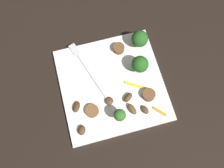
{
  "coord_description": "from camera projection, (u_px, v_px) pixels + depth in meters",
  "views": [
    {
      "loc": [
        -0.2,
        0.05,
        0.61
      ],
      "look_at": [
        0.0,
        0.0,
        0.01
      ],
      "focal_mm": 39.74,
      "sensor_mm": 36.0,
      "label": 1
    }
  ],
  "objects": [
    {
      "name": "ground_plane",
      "position": [
        112.0,
        85.0,
        0.64
      ],
      "size": [
        1.4,
        1.4,
        0.0
      ],
      "primitive_type": "plane",
      "color": "black"
    },
    {
      "name": "mushroom_3",
      "position": [
        128.0,
        97.0,
        0.61
      ],
      "size": [
        0.03,
        0.03,
        0.01
      ],
      "primitive_type": "ellipsoid",
      "rotation": [
        0.0,
        0.0,
        5.39
      ],
      "color": "#4C331E",
      "rests_on": "plate"
    },
    {
      "name": "mushroom_2",
      "position": [
        76.0,
        107.0,
        0.61
      ],
      "size": [
        0.03,
        0.03,
        0.01
      ],
      "primitive_type": "ellipsoid",
      "rotation": [
        0.0,
        0.0,
        2.65
      ],
      "color": "#422B19",
      "rests_on": "plate"
    },
    {
      "name": "mushroom_1",
      "position": [
        82.0,
        130.0,
        0.59
      ],
      "size": [
        0.03,
        0.03,
        0.01
      ],
      "primitive_type": "ellipsoid",
      "rotation": [
        0.0,
        0.0,
        2.8
      ],
      "color": "#4C331E",
      "rests_on": "plate"
    },
    {
      "name": "broccoli_floret_2",
      "position": [
        120.0,
        115.0,
        0.57
      ],
      "size": [
        0.03,
        0.03,
        0.05
      ],
      "color": "#347525",
      "rests_on": "plate"
    },
    {
      "name": "mushroom_0",
      "position": [
        132.0,
        109.0,
        0.6
      ],
      "size": [
        0.03,
        0.02,
        0.01
      ],
      "primitive_type": "ellipsoid",
      "rotation": [
        0.0,
        0.0,
        3.48
      ],
      "color": "brown",
      "rests_on": "plate"
    },
    {
      "name": "pepper_strip_0",
      "position": [
        136.0,
        85.0,
        0.63
      ],
      "size": [
        0.04,
        0.05,
        0.0
      ],
      "primitive_type": "cube",
      "rotation": [
        0.0,
        0.0,
        4.16
      ],
      "color": "yellow",
      "rests_on": "plate"
    },
    {
      "name": "fork",
      "position": [
        86.0,
        66.0,
        0.64
      ],
      "size": [
        0.17,
        0.07,
        0.0
      ],
      "rotation": [
        0.0,
        0.0,
        0.32
      ],
      "color": "silver",
      "rests_on": "plate"
    },
    {
      "name": "broccoli_floret_0",
      "position": [
        140.0,
        39.0,
        0.64
      ],
      "size": [
        0.04,
        0.04,
        0.05
      ],
      "color": "#296420",
      "rests_on": "plate"
    },
    {
      "name": "plate",
      "position": [
        112.0,
        85.0,
        0.64
      ],
      "size": [
        0.26,
        0.26,
        0.01
      ],
      "primitive_type": "cube",
      "color": "white",
      "rests_on": "ground_plane"
    },
    {
      "name": "pepper_strip_1",
      "position": [
        159.0,
        111.0,
        0.61
      ],
      "size": [
        0.03,
        0.03,
        0.0
      ],
      "primitive_type": "cube",
      "rotation": [
        0.0,
        0.0,
        0.75
      ],
      "color": "orange",
      "rests_on": "plate"
    },
    {
      "name": "sausage_slice_2",
      "position": [
        149.0,
        95.0,
        0.61
      ],
      "size": [
        0.04,
        0.04,
        0.02
      ],
      "primitive_type": "cylinder",
      "rotation": [
        0.0,
        0.0,
        2.02
      ],
      "color": "brown",
      "rests_on": "plate"
    },
    {
      "name": "mushroom_5",
      "position": [
        109.0,
        101.0,
        0.61
      ],
      "size": [
        0.03,
        0.03,
        0.01
      ],
      "primitive_type": "ellipsoid",
      "rotation": [
        0.0,
        0.0,
        2.22
      ],
      "color": "#4C331E",
      "rests_on": "plate"
    },
    {
      "name": "broccoli_floret_1",
      "position": [
        140.0,
        64.0,
        0.61
      ],
      "size": [
        0.04,
        0.04,
        0.05
      ],
      "color": "#296420",
      "rests_on": "plate"
    },
    {
      "name": "mushroom_4",
      "position": [
        145.0,
        110.0,
        0.6
      ],
      "size": [
        0.03,
        0.02,
        0.01
      ],
      "primitive_type": "ellipsoid",
      "rotation": [
        0.0,
        0.0,
        3.49
      ],
      "color": "#4C331E",
      "rests_on": "plate"
    },
    {
      "name": "sausage_slice_0",
      "position": [
        119.0,
        48.0,
        0.65
      ],
      "size": [
        0.04,
        0.04,
        0.01
      ],
      "primitive_type": "cylinder",
      "rotation": [
        0.0,
        0.0,
        0.24
      ],
      "color": "brown",
      "rests_on": "plate"
    },
    {
      "name": "sausage_slice_1",
      "position": [
        92.0,
        111.0,
        0.6
      ],
      "size": [
        0.05,
        0.05,
        0.01
      ],
      "primitive_type": "cylinder",
      "rotation": [
        0.0,
        0.0,
        0.56
      ],
      "color": "brown",
      "rests_on": "plate"
    }
  ]
}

